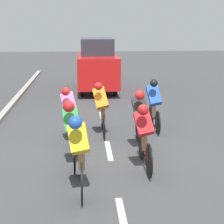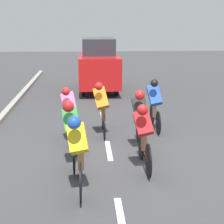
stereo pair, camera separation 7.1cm
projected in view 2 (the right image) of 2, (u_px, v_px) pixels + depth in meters
name	position (u px, v px, depth m)	size (l,w,h in m)	color
ground_plane	(109.00, 153.00, 8.83)	(60.00, 60.00, 0.00)	#424244
lane_stripe_near	(121.00, 218.00, 5.90)	(0.12, 1.40, 0.01)	white
lane_stripe_mid	(109.00, 150.00, 9.00)	(0.12, 1.40, 0.01)	white
lane_stripe_far	(103.00, 117.00, 12.10)	(0.12, 1.40, 0.01)	white
cyclist_red	(144.00, 134.00, 7.69)	(0.42, 1.73, 1.45)	black
cyclist_green	(73.00, 130.00, 7.89)	(0.42, 1.70, 1.48)	black
cyclist_orange	(102.00, 107.00, 10.08)	(0.45, 1.63, 1.49)	black
cyclist_pink	(71.00, 113.00, 9.45)	(0.45, 1.64, 1.47)	black
cyclist_black	(140.00, 118.00, 8.92)	(0.41, 1.71, 1.49)	black
cyclist_blue	(155.00, 103.00, 10.47)	(0.42, 1.66, 1.50)	black
cyclist_yellow	(79.00, 151.00, 6.65)	(0.41, 1.68, 1.49)	black
support_car	(99.00, 65.00, 16.52)	(1.70, 4.11, 2.29)	black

